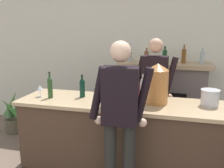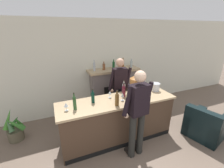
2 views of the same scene
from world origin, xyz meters
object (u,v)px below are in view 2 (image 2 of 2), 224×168
(wine_glass_mid_counter, at_px, (66,105))
(wine_bottle_burgundy_dark, at_px, (124,88))
(potted_plant_corner, at_px, (14,129))
(copper_dispenser, at_px, (135,86))
(fireplace_stone, at_px, (113,89))
(wine_bottle_cabernet_heavy, at_px, (93,97))
(person_customer, at_px, (138,112))
(wine_glass_front_left, at_px, (122,95))
(wine_bottle_port_short, at_px, (117,99))
(ice_bucket_steel, at_px, (155,87))
(wine_glass_near_bucket, at_px, (110,93))
(wine_bottle_riesling_slim, at_px, (75,102))
(person_bartender, at_px, (120,88))
(wine_bottle_rose_blush, at_px, (124,91))
(armchair_black, at_px, (205,127))

(wine_glass_mid_counter, bearing_deg, wine_bottle_burgundy_dark, 11.58)
(potted_plant_corner, xyz_separation_m, copper_dispenser, (2.68, -0.82, 0.97))
(fireplace_stone, bearing_deg, wine_bottle_cabernet_heavy, -128.34)
(person_customer, xyz_separation_m, wine_glass_front_left, (-0.06, 0.53, 0.14))
(wine_bottle_port_short, bearing_deg, copper_dispenser, 24.75)
(ice_bucket_steel, height_order, wine_glass_near_bucket, ice_bucket_steel)
(wine_bottle_port_short, relative_size, wine_bottle_riesling_slim, 0.94)
(fireplace_stone, xyz_separation_m, wine_bottle_port_short, (-0.59, -1.58, 0.48))
(potted_plant_corner, distance_m, wine_bottle_port_short, 2.52)
(copper_dispenser, bearing_deg, wine_glass_near_bucket, 167.86)
(fireplace_stone, relative_size, person_bartender, 0.93)
(fireplace_stone, distance_m, wine_glass_mid_counter, 2.14)
(wine_bottle_rose_blush, bearing_deg, wine_bottle_burgundy_dark, 61.86)
(wine_bottle_port_short, xyz_separation_m, wine_glass_front_left, (0.20, 0.15, -0.02))
(person_bartender, relative_size, wine_glass_near_bucket, 10.76)
(copper_dispenser, relative_size, wine_bottle_burgundy_dark, 1.48)
(ice_bucket_steel, height_order, wine_glass_front_left, ice_bucket_steel)
(armchair_black, height_order, copper_dispenser, copper_dispenser)
(ice_bucket_steel, bearing_deg, armchair_black, -43.18)
(wine_bottle_riesling_slim, height_order, wine_glass_mid_counter, wine_bottle_riesling_slim)
(potted_plant_corner, distance_m, copper_dispenser, 2.97)
(wine_bottle_rose_blush, xyz_separation_m, wine_bottle_burgundy_dark, (0.06, 0.12, 0.01))
(wine_glass_front_left, bearing_deg, wine_bottle_rose_blush, 56.66)
(wine_bottle_cabernet_heavy, height_order, wine_bottle_riesling_slim, wine_bottle_riesling_slim)
(armchair_black, relative_size, person_bartender, 0.58)
(person_customer, height_order, ice_bucket_steel, person_customer)
(fireplace_stone, relative_size, wine_bottle_port_short, 5.10)
(wine_glass_mid_counter, bearing_deg, wine_bottle_cabernet_heavy, 13.20)
(fireplace_stone, xyz_separation_m, wine_glass_front_left, (-0.40, -1.42, 0.46))
(wine_bottle_cabernet_heavy, bearing_deg, wine_bottle_riesling_slim, -160.09)
(ice_bucket_steel, height_order, wine_bottle_burgundy_dark, wine_bottle_burgundy_dark)
(armchair_black, distance_m, wine_glass_mid_counter, 3.27)
(wine_bottle_riesling_slim, bearing_deg, wine_bottle_port_short, -11.34)
(wine_bottle_rose_blush, distance_m, wine_glass_mid_counter, 1.29)
(wine_bottle_port_short, distance_m, wine_bottle_riesling_slim, 0.82)
(copper_dispenser, height_order, wine_bottle_riesling_slim, copper_dispenser)
(potted_plant_corner, height_order, wine_bottle_burgundy_dark, wine_bottle_burgundy_dark)
(copper_dispenser, relative_size, wine_glass_near_bucket, 2.99)
(wine_bottle_rose_blush, bearing_deg, wine_bottle_riesling_slim, -171.30)
(fireplace_stone, bearing_deg, wine_bottle_burgundy_dark, -100.79)
(ice_bucket_steel, xyz_separation_m, wine_glass_front_left, (-1.00, -0.18, 0.03))
(wine_bottle_cabernet_heavy, relative_size, wine_bottle_rose_blush, 0.96)
(copper_dispenser, xyz_separation_m, wine_glass_mid_counter, (-1.54, -0.09, -0.13))
(wine_bottle_cabernet_heavy, relative_size, wine_glass_near_bucket, 1.83)
(wine_glass_mid_counter, bearing_deg, person_customer, -24.04)
(person_bartender, xyz_separation_m, wine_bottle_burgundy_dark, (-0.11, -0.46, 0.17))
(wine_bottle_cabernet_heavy, xyz_separation_m, wine_glass_mid_counter, (-0.56, -0.13, -0.02))
(wine_bottle_port_short, bearing_deg, ice_bucket_steel, 15.75)
(wine_glass_front_left, bearing_deg, copper_dispenser, 16.43)
(wine_glass_mid_counter, relative_size, wine_glass_front_left, 0.88)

